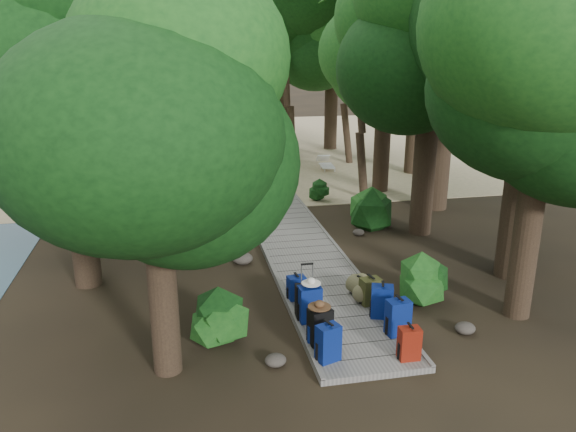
{
  "coord_description": "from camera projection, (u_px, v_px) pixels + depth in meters",
  "views": [
    {
      "loc": [
        -3.07,
        -12.57,
        5.4
      ],
      "look_at": [
        -0.33,
        1.02,
        1.0
      ],
      "focal_mm": 35.0,
      "sensor_mm": 36.0,
      "label": 1
    }
  ],
  "objects": [
    {
      "name": "rock_right_c",
      "position": [
        359.0,
        232.0,
        16.08
      ],
      "size": [
        0.33,
        0.3,
        0.18
      ],
      "primitive_type": null,
      "color": "#4C473F",
      "rests_on": "ground"
    },
    {
      "name": "palm_right_c",
      "position": [
        297.0,
        79.0,
        25.4
      ],
      "size": [
        4.58,
        4.58,
        7.28
      ],
      "primitive_type": null,
      "color": "#163F11",
      "rests_on": "ground"
    },
    {
      "name": "tree_right_a",
      "position": [
        540.0,
        134.0,
        10.36
      ],
      "size": [
        4.45,
        4.45,
        7.42
      ],
      "primitive_type": null,
      "color": "black",
      "rests_on": "ground"
    },
    {
      "name": "boardwalk",
      "position": [
        300.0,
        249.0,
        14.88
      ],
      "size": [
        2.0,
        12.0,
        0.12
      ],
      "primitive_type": "cube",
      "color": "gray",
      "rests_on": "ground"
    },
    {
      "name": "backpack_right_d",
      "position": [
        370.0,
        290.0,
        11.62
      ],
      "size": [
        0.45,
        0.36,
        0.62
      ],
      "primitive_type": null,
      "rotation": [
        0.0,
        0.0,
        0.17
      ],
      "color": "#414218",
      "rests_on": "boardwalk"
    },
    {
      "name": "tree_right_e",
      "position": [
        386.0,
        74.0,
        19.56
      ],
      "size": [
        4.67,
        4.67,
        8.4
      ],
      "primitive_type": null,
      "color": "black",
      "rests_on": "ground"
    },
    {
      "name": "suitcase_on_boardwalk",
      "position": [
        307.0,
        301.0,
        11.05
      ],
      "size": [
        0.45,
        0.26,
        0.69
      ],
      "primitive_type": null,
      "rotation": [
        0.0,
        0.0,
        -0.04
      ],
      "color": "black",
      "rests_on": "boardwalk"
    },
    {
      "name": "tree_right_b",
      "position": [
        543.0,
        26.0,
        11.7
      ],
      "size": [
        6.33,
        6.33,
        11.3
      ],
      "primitive_type": null,
      "color": "black",
      "rests_on": "ground"
    },
    {
      "name": "sand_beach",
      "position": [
        237.0,
        148.0,
        28.91
      ],
      "size": [
        40.0,
        22.0,
        0.02
      ],
      "primitive_type": "cube",
      "color": "#CCB58A",
      "rests_on": "ground"
    },
    {
      "name": "rock_right_b",
      "position": [
        417.0,
        268.0,
        13.45
      ],
      "size": [
        0.51,
        0.46,
        0.28
      ],
      "primitive_type": null,
      "color": "#4C473F",
      "rests_on": "ground"
    },
    {
      "name": "sun_lounger",
      "position": [
        327.0,
        163.0,
        24.01
      ],
      "size": [
        0.7,
        1.74,
        0.55
      ],
      "primitive_type": null,
      "rotation": [
        0.0,
        0.0,
        -0.09
      ],
      "color": "silver",
      "rests_on": "sand_beach"
    },
    {
      "name": "shrub_left_c",
      "position": [
        187.0,
        202.0,
        17.68
      ],
      "size": [
        1.03,
        1.03,
        0.93
      ],
      "primitive_type": null,
      "color": "#164917",
      "rests_on": "ground"
    },
    {
      "name": "tree_right_d",
      "position": [
        449.0,
        16.0,
        16.91
      ],
      "size": [
        6.58,
        6.58,
        12.07
      ],
      "primitive_type": null,
      "color": "black",
      "rests_on": "ground"
    },
    {
      "name": "tree_back_c",
      "position": [
        332.0,
        55.0,
        27.34
      ],
      "size": [
        5.12,
        5.12,
        9.22
      ],
      "primitive_type": null,
      "color": "black",
      "rests_on": "ground"
    },
    {
      "name": "shrub_left_a",
      "position": [
        218.0,
        318.0,
        10.36
      ],
      "size": [
        1.03,
        1.03,
        0.93
      ],
      "primitive_type": null,
      "color": "#164917",
      "rests_on": "ground"
    },
    {
      "name": "palm_right_b",
      "position": [
        350.0,
        72.0,
        24.49
      ],
      "size": [
        4.13,
        4.13,
        7.98
      ],
      "primitive_type": null,
      "color": "#163F11",
      "rests_on": "ground"
    },
    {
      "name": "tree_right_f",
      "position": [
        420.0,
        49.0,
        22.1
      ],
      "size": [
        5.59,
        5.59,
        9.98
      ],
      "primitive_type": null,
      "color": "black",
      "rests_on": "ground"
    },
    {
      "name": "backpack_right_a",
      "position": [
        409.0,
        342.0,
        9.6
      ],
      "size": [
        0.37,
        0.26,
        0.64
      ],
      "primitive_type": null,
      "rotation": [
        0.0,
        0.0,
        -0.02
      ],
      "color": "maroon",
      "rests_on": "boardwalk"
    },
    {
      "name": "tree_left_c",
      "position": [
        135.0,
        89.0,
        14.83
      ],
      "size": [
        4.75,
        4.75,
        8.26
      ],
      "primitive_type": null,
      "color": "black",
      "rests_on": "ground"
    },
    {
      "name": "kayak",
      "position": [
        190.0,
        177.0,
        22.16
      ],
      "size": [
        1.62,
        3.37,
        0.33
      ],
      "primitive_type": "ellipsoid",
      "rotation": [
        0.0,
        0.0,
        -0.28
      ],
      "color": "#B42B0F",
      "rests_on": "sand_beach"
    },
    {
      "name": "ground",
      "position": [
        309.0,
        266.0,
        13.96
      ],
      "size": [
        120.0,
        120.0,
        0.0
      ],
      "primitive_type": "plane",
      "color": "#2F2517",
      "rests_on": "ground"
    },
    {
      "name": "rock_right_d",
      "position": [
        361.0,
        209.0,
        18.08
      ],
      "size": [
        0.55,
        0.5,
        0.3
      ],
      "primitive_type": null,
      "color": "#4C473F",
      "rests_on": "ground"
    },
    {
      "name": "tree_back_d",
      "position": [
        106.0,
        65.0,
        25.2
      ],
      "size": [
        5.11,
        5.11,
        8.52
      ],
      "primitive_type": null,
      "color": "black",
      "rests_on": "ground"
    },
    {
      "name": "backpack_left_a",
      "position": [
        328.0,
        341.0,
        9.54
      ],
      "size": [
        0.46,
        0.38,
        0.73
      ],
      "primitive_type": null,
      "rotation": [
        0.0,
        0.0,
        0.33
      ],
      "color": "navy",
      "rests_on": "boardwalk"
    },
    {
      "name": "rock_left_a",
      "position": [
        276.0,
        360.0,
        9.67
      ],
      "size": [
        0.38,
        0.34,
        0.21
      ],
      "primitive_type": null,
      "color": "#4C473F",
      "rests_on": "ground"
    },
    {
      "name": "backpack_left_c",
      "position": [
        310.0,
        302.0,
        10.88
      ],
      "size": [
        0.45,
        0.34,
        0.8
      ],
      "primitive_type": null,
      "rotation": [
        0.0,
        0.0,
        0.08
      ],
      "color": "navy",
      "rests_on": "boardwalk"
    },
    {
      "name": "tree_back_b",
      "position": [
        280.0,
        39.0,
        27.14
      ],
      "size": [
        6.01,
        6.01,
        10.73
      ],
      "primitive_type": null,
      "color": "black",
      "rests_on": "ground"
    },
    {
      "name": "tree_right_c",
      "position": [
        431.0,
        75.0,
        14.99
      ],
      "size": [
        5.15,
        5.15,
        8.91
      ],
      "primitive_type": null,
      "color": "black",
      "rests_on": "ground"
    },
    {
      "name": "palm_left_a",
      "position": [
        113.0,
        113.0,
        17.89
      ],
      "size": [
        3.93,
        3.93,
        6.25
      ],
      "primitive_type": null,
      "color": "#163F11",
      "rests_on": "ground"
    },
    {
      "name": "backpack_left_d",
      "position": [
        296.0,
        286.0,
        11.84
      ],
      "size": [
        0.4,
        0.31,
        0.56
      ],
      "primitive_type": null,
      "rotation": [
        0.0,
        0.0,
        0.13
      ],
      "color": "navy",
      "rests_on": "boardwalk"
    },
    {
      "name": "hat_brown",
      "position": [
        319.0,
        304.0,
        9.89
      ],
      "size": [
        0.41,
        0.41,
        0.12
      ],
      "primitive_type": null,
      "color": "#51351E",
      "rests_on": "backpack_left_b"
    },
    {
      "name": "hat_white",
      "position": [
        311.0,
        280.0,
        10.72
      ],
      "size": [
        0.38,
        0.38,
        0.13
      ],
      "primitive_type": null,
      "color": "silver",
      "rests_on": "backpack_left_c"
    },
    {
      "name": "backpack_right_b",
      "position": [
        398.0,
        315.0,
        10.39
      ],
      "size": [
        0.45,
        0.34,
        0.76
      ],
      "primitive_type": null,
      "rotation": [
        0.0,
        0.0,
        0.12
      ],
      "color": "navy",
      "rests_on": "boardwalk"
    },
    {
      "name": "tree_back_a",
      "position": [
        199.0,
        47.0,
        26.69
      ],
      "size": [
        5.76,
        5.76,
        9.98
      ],
      "primitive_type": null,
      "color": "black",
      "rests_on": "ground"
    },
    {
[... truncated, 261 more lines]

